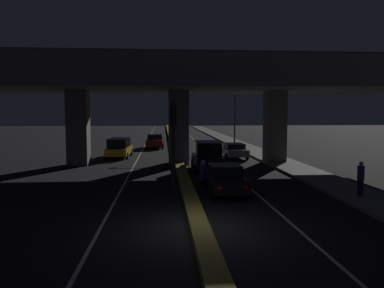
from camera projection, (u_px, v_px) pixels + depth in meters
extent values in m
plane|color=black|center=(198.00, 228.00, 12.97)|extent=(200.00, 200.00, 0.00)
cube|color=beige|center=(146.00, 144.00, 47.47)|extent=(0.12, 126.00, 0.00)
cube|color=beige|center=(199.00, 144.00, 48.00)|extent=(0.12, 126.00, 0.00)
cube|color=olive|center=(172.00, 143.00, 47.73)|extent=(0.66, 126.00, 0.29)
cube|color=slate|center=(247.00, 148.00, 41.40)|extent=(2.66, 126.00, 0.15)
cube|color=slate|center=(78.00, 128.00, 28.42)|extent=(1.54, 1.51, 5.71)
cube|color=slate|center=(275.00, 127.00, 29.60)|extent=(1.54, 1.51, 5.71)
cube|color=slate|center=(178.00, 127.00, 29.01)|extent=(1.54, 1.51, 5.71)
cube|color=slate|center=(178.00, 76.00, 28.67)|extent=(35.48, 10.30, 2.17)
cube|color=#333335|center=(178.00, 56.00, 28.54)|extent=(35.48, 0.40, 0.90)
cylinder|color=black|center=(173.00, 150.00, 17.48)|extent=(0.14, 0.14, 4.55)
cube|color=black|center=(173.00, 115.00, 17.52)|extent=(0.30, 0.28, 0.95)
sphere|color=red|center=(173.00, 109.00, 17.64)|extent=(0.18, 0.18, 0.18)
sphere|color=black|center=(173.00, 115.00, 17.67)|extent=(0.18, 0.18, 0.18)
sphere|color=black|center=(173.00, 122.00, 17.69)|extent=(0.18, 0.18, 0.18)
cylinder|color=#2D2D30|center=(235.00, 115.00, 42.75)|extent=(0.18, 0.18, 7.38)
cylinder|color=#2D2D30|center=(225.00, 84.00, 42.36)|extent=(2.40, 0.10, 0.10)
ellipsoid|color=#F2B759|center=(214.00, 85.00, 42.27)|extent=(0.56, 0.32, 0.24)
cube|color=black|center=(225.00, 180.00, 18.53)|extent=(1.67, 4.17, 0.70)
cube|color=black|center=(225.00, 169.00, 18.38)|extent=(1.46, 1.67, 0.43)
cylinder|color=black|center=(206.00, 182.00, 19.87)|extent=(0.20, 0.63, 0.63)
cylinder|color=black|center=(236.00, 182.00, 19.99)|extent=(0.20, 0.63, 0.63)
cylinder|color=black|center=(212.00, 193.00, 17.14)|extent=(0.20, 0.63, 0.63)
cylinder|color=black|center=(247.00, 193.00, 17.26)|extent=(0.20, 0.63, 0.63)
cube|color=red|center=(220.00, 188.00, 16.41)|extent=(0.18, 0.03, 0.11)
cube|color=red|center=(246.00, 188.00, 16.50)|extent=(0.18, 0.03, 0.11)
cube|color=#141938|center=(207.00, 161.00, 25.88)|extent=(1.87, 4.05, 0.71)
cube|color=black|center=(207.00, 148.00, 25.91)|extent=(1.64, 2.92, 0.97)
cylinder|color=black|center=(193.00, 163.00, 27.16)|extent=(0.20, 0.64, 0.64)
cylinder|color=black|center=(217.00, 163.00, 27.31)|extent=(0.20, 0.64, 0.64)
cylinder|color=black|center=(196.00, 169.00, 24.51)|extent=(0.20, 0.64, 0.64)
cylinder|color=black|center=(223.00, 168.00, 24.66)|extent=(0.20, 0.64, 0.64)
cube|color=red|center=(201.00, 164.00, 23.81)|extent=(0.18, 0.03, 0.11)
cube|color=red|center=(221.00, 164.00, 23.91)|extent=(0.18, 0.03, 0.11)
cube|color=gray|center=(233.00, 151.00, 33.14)|extent=(1.85, 4.66, 0.58)
cube|color=black|center=(234.00, 146.00, 32.87)|extent=(1.60, 2.24, 0.42)
cylinder|color=black|center=(221.00, 153.00, 34.60)|extent=(0.21, 0.59, 0.59)
cylinder|color=black|center=(239.00, 152.00, 34.76)|extent=(0.21, 0.59, 0.59)
cylinder|color=black|center=(227.00, 156.00, 31.57)|extent=(0.21, 0.59, 0.59)
cylinder|color=black|center=(247.00, 156.00, 31.72)|extent=(0.21, 0.59, 0.59)
cube|color=red|center=(232.00, 154.00, 30.77)|extent=(0.18, 0.03, 0.11)
cube|color=red|center=(247.00, 154.00, 30.88)|extent=(0.18, 0.03, 0.11)
cube|color=gold|center=(119.00, 151.00, 33.50)|extent=(2.05, 4.60, 0.61)
cube|color=black|center=(119.00, 143.00, 33.32)|extent=(1.77, 3.32, 0.82)
cylinder|color=black|center=(127.00, 156.00, 32.07)|extent=(0.23, 0.60, 0.59)
cylinder|color=black|center=(106.00, 156.00, 32.01)|extent=(0.23, 0.60, 0.59)
cylinder|color=black|center=(132.00, 152.00, 35.04)|extent=(0.23, 0.60, 0.59)
cylinder|color=black|center=(112.00, 152.00, 34.98)|extent=(0.23, 0.60, 0.59)
cube|color=white|center=(130.00, 149.00, 35.78)|extent=(0.18, 0.04, 0.11)
cube|color=white|center=(116.00, 149.00, 35.74)|extent=(0.18, 0.04, 0.11)
cube|color=#591414|center=(155.00, 142.00, 42.07)|extent=(1.92, 4.26, 0.70)
cube|color=black|center=(155.00, 137.00, 42.23)|extent=(1.64, 2.07, 0.52)
cylinder|color=black|center=(163.00, 146.00, 40.76)|extent=(0.22, 0.61, 0.61)
cylinder|color=black|center=(146.00, 147.00, 40.67)|extent=(0.22, 0.61, 0.61)
cylinder|color=black|center=(163.00, 144.00, 43.53)|extent=(0.22, 0.61, 0.61)
cylinder|color=black|center=(148.00, 144.00, 43.44)|extent=(0.22, 0.61, 0.61)
cube|color=white|center=(161.00, 142.00, 44.22)|extent=(0.18, 0.03, 0.11)
cube|color=white|center=(151.00, 142.00, 44.15)|extent=(0.18, 0.03, 0.11)
cylinder|color=black|center=(201.00, 180.00, 20.56)|extent=(0.10, 0.60, 0.60)
cylinder|color=black|center=(205.00, 184.00, 19.38)|extent=(0.12, 0.60, 0.60)
cube|color=navy|center=(203.00, 178.00, 19.95)|extent=(0.28, 0.92, 0.32)
cylinder|color=navy|center=(203.00, 170.00, 19.91)|extent=(0.33, 0.33, 0.56)
sphere|color=silver|center=(203.00, 162.00, 19.88)|extent=(0.24, 0.24, 0.24)
cube|color=red|center=(205.00, 180.00, 19.31)|extent=(0.08, 0.03, 0.08)
cylinder|color=black|center=(360.00, 188.00, 17.24)|extent=(0.27, 0.27, 0.77)
cylinder|color=navy|center=(361.00, 173.00, 17.18)|extent=(0.32, 0.32, 0.64)
sphere|color=tan|center=(361.00, 164.00, 17.15)|extent=(0.21, 0.21, 0.21)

